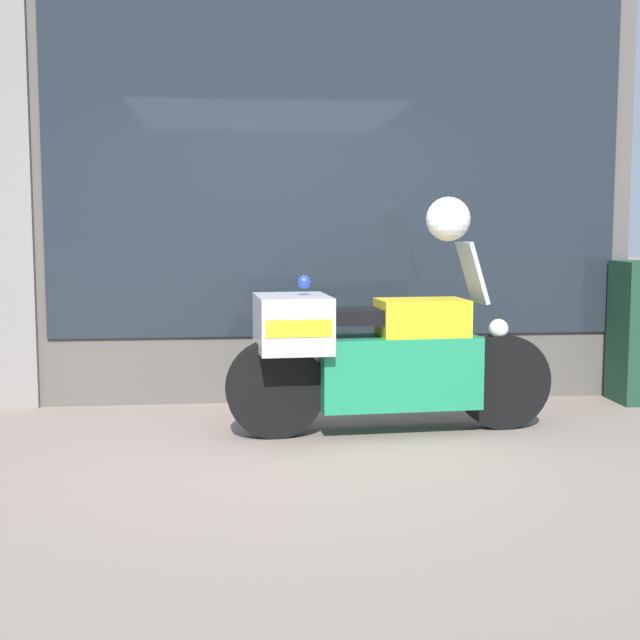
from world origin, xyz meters
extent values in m
plane|color=gray|center=(0.00, 0.00, 0.00)|extent=(60.00, 60.00, 0.00)
cube|color=#56514C|center=(0.00, 2.00, 1.87)|extent=(5.91, 0.40, 3.74)
cube|color=#1E262D|center=(0.50, 1.79, 1.92)|extent=(4.62, 0.02, 2.74)
cube|color=slate|center=(0.46, 2.01, 0.28)|extent=(4.40, 0.30, 0.55)
cube|color=silver|center=(0.46, 2.15, 1.26)|extent=(4.40, 0.02, 1.47)
cube|color=beige|center=(0.46, 2.01, 1.99)|extent=(4.40, 0.30, 0.02)
cube|color=#B7B2A8|center=(-0.92, 2.01, 2.03)|extent=(0.18, 0.04, 0.05)
cube|color=#C68E19|center=(0.46, 2.01, 2.03)|extent=(0.18, 0.04, 0.05)
cube|color=black|center=(1.83, 2.01, 2.03)|extent=(0.18, 0.04, 0.05)
cube|color=red|center=(-0.57, 1.94, 0.69)|extent=(0.19, 0.01, 0.27)
cube|color=white|center=(1.48, 1.94, 0.69)|extent=(0.19, 0.02, 0.27)
cylinder|color=black|center=(1.56, 0.73, 0.34)|extent=(0.68, 0.19, 0.68)
cylinder|color=black|center=(-0.07, 0.62, 0.34)|extent=(0.68, 0.19, 0.68)
cube|color=#1E8456|center=(0.79, 0.67, 0.43)|extent=(1.14, 0.52, 0.50)
cube|color=yellow|center=(0.96, 0.69, 0.80)|extent=(0.63, 0.44, 0.28)
cube|color=black|center=(0.53, 0.66, 0.83)|extent=(0.67, 0.38, 0.10)
cube|color=#B7B7BC|center=(0.05, 0.63, 0.79)|extent=(0.53, 0.65, 0.38)
cube|color=yellow|center=(0.05, 0.63, 0.79)|extent=(0.48, 0.66, 0.11)
cube|color=#B2BCC6|center=(1.32, 0.71, 1.12)|extent=(0.18, 0.32, 0.44)
sphere|color=white|center=(1.52, 0.72, 0.72)|extent=(0.14, 0.14, 0.14)
sphere|color=blue|center=(0.13, 0.63, 1.07)|extent=(0.09, 0.09, 0.09)
sphere|color=white|center=(1.14, 0.70, 1.49)|extent=(0.31, 0.31, 0.31)
camera|label=1|loc=(-0.37, -5.38, 1.48)|focal=50.00mm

